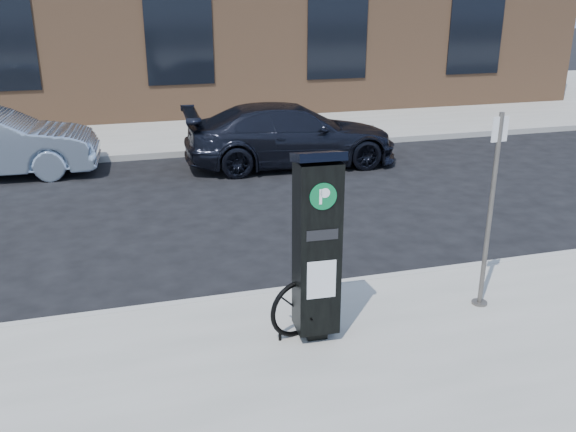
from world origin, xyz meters
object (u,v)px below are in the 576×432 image
object	(u,v)px
car_dark	(291,135)
sign_pole	(490,214)
bike_rack	(297,309)
parking_kiosk	(317,245)

from	to	relation	value
car_dark	sign_pole	bearing A→B (deg)	-175.35
sign_pole	car_dark	distance (m)	7.65
sign_pole	bike_rack	distance (m)	2.57
parking_kiosk	sign_pole	size ratio (longest dim) A/B	0.91
parking_kiosk	bike_rack	xyz separation A→B (m)	(-0.20, 0.08, -0.79)
parking_kiosk	bike_rack	bearing A→B (deg)	161.68
parking_kiosk	sign_pole	bearing A→B (deg)	6.66
parking_kiosk	bike_rack	size ratio (longest dim) A/B	3.20
parking_kiosk	car_dark	world-z (taller)	parking_kiosk
sign_pole	car_dark	size ratio (longest dim) A/B	0.48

